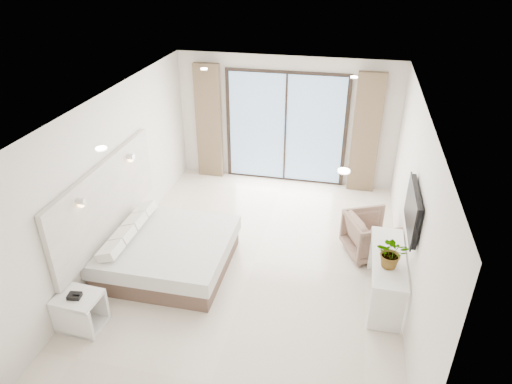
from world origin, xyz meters
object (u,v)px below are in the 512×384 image
bed (167,252)px  armchair (372,233)px  console_desk (387,268)px  nightstand (80,311)px

bed → armchair: bearing=18.6°
bed → console_desk: bearing=-0.5°
bed → nightstand: (-0.65, -1.48, -0.02)m
nightstand → console_desk: 4.30m
nightstand → console_desk: bearing=23.1°
bed → console_desk: console_desk is taller
bed → armchair: size_ratio=2.43×
nightstand → armchair: armchair is taller
bed → armchair: (3.19, 1.07, 0.11)m
bed → console_desk: 3.39m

